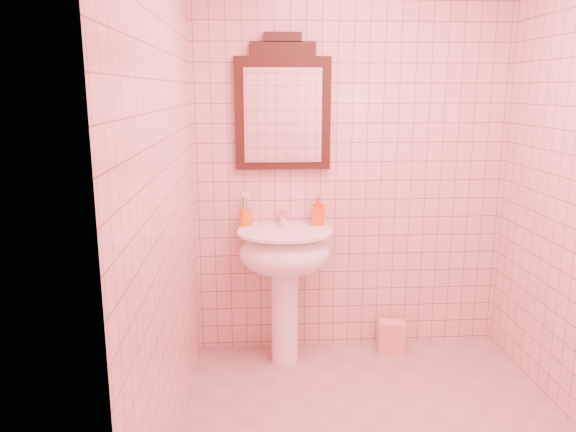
{
  "coord_description": "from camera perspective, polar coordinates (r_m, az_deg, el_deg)",
  "views": [
    {
      "loc": [
        -0.62,
        -2.43,
        1.7
      ],
      "look_at": [
        -0.44,
        0.55,
        1.03
      ],
      "focal_mm": 35.0,
      "sensor_mm": 36.0,
      "label": 1
    }
  ],
  "objects": [
    {
      "name": "toothbrush_cup",
      "position": [
        3.54,
        -4.32,
        -0.1
      ],
      "size": [
        0.08,
        0.08,
        0.19
      ],
      "rotation": [
        0.0,
        0.0,
        0.04
      ],
      "color": "orange",
      "rests_on": "pedestal_sink"
    },
    {
      "name": "mirror",
      "position": [
        3.51,
        -0.54,
        10.96
      ],
      "size": [
        0.59,
        0.06,
        0.82
      ],
      "color": "black",
      "rests_on": "back_wall"
    },
    {
      "name": "faucet",
      "position": [
        3.53,
        -0.46,
        -0.04
      ],
      "size": [
        0.04,
        0.16,
        0.11
      ],
      "color": "white",
      "rests_on": "pedestal_sink"
    },
    {
      "name": "pedestal_sink",
      "position": [
        3.46,
        -0.33,
        -4.71
      ],
      "size": [
        0.58,
        0.58,
        0.86
      ],
      "color": "white",
      "rests_on": "floor"
    },
    {
      "name": "back_wall",
      "position": [
        3.61,
        6.46,
        5.49
      ],
      "size": [
        2.0,
        0.02,
        2.5
      ],
      "primitive_type": "cube",
      "color": "beige",
      "rests_on": "floor"
    },
    {
      "name": "soap_dispenser",
      "position": [
        3.54,
        3.06,
        0.56
      ],
      "size": [
        0.09,
        0.09,
        0.18
      ],
      "primitive_type": "imported",
      "rotation": [
        0.0,
        0.0,
        -0.11
      ],
      "color": "#DC4212",
      "rests_on": "pedestal_sink"
    },
    {
      "name": "towel",
      "position": [
        3.85,
        10.47,
        -11.98
      ],
      "size": [
        0.19,
        0.15,
        0.21
      ],
      "primitive_type": "cube",
      "rotation": [
        0.0,
        0.0,
        -0.2
      ],
      "color": "tan",
      "rests_on": "floor"
    }
  ]
}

